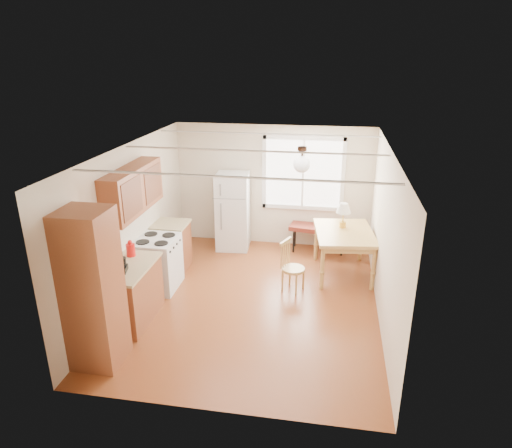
% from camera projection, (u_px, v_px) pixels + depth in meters
% --- Properties ---
extents(room_shell, '(4.60, 5.60, 2.62)m').
position_uv_depth(room_shell, '(252.00, 230.00, 7.05)').
color(room_shell, '#5D2913').
rests_on(room_shell, ground).
extents(kitchen_run, '(0.65, 3.40, 2.20)m').
position_uv_depth(kitchen_run, '(133.00, 263.00, 6.88)').
color(kitchen_run, brown).
rests_on(kitchen_run, ground).
extents(window_unit, '(1.64, 0.05, 1.51)m').
position_uv_depth(window_unit, '(303.00, 173.00, 9.14)').
color(window_unit, white).
rests_on(window_unit, room_shell).
extents(pendant_light, '(0.26, 0.26, 0.40)m').
position_uv_depth(pendant_light, '(302.00, 163.00, 6.97)').
color(pendant_light, black).
rests_on(pendant_light, room_shell).
extents(refrigerator, '(0.69, 0.70, 1.57)m').
position_uv_depth(refrigerator, '(233.00, 211.00, 9.29)').
color(refrigerator, silver).
rests_on(refrigerator, ground).
extents(bench, '(1.20, 0.59, 0.53)m').
position_uv_depth(bench, '(318.00, 229.00, 9.23)').
color(bench, maroon).
rests_on(bench, ground).
extents(dining_table, '(1.17, 1.45, 0.83)m').
position_uv_depth(dining_table, '(344.00, 237.00, 8.16)').
color(dining_table, '#A98141').
rests_on(dining_table, ground).
extents(chair, '(0.44, 0.43, 0.88)m').
position_uv_depth(chair, '(289.00, 262.00, 7.69)').
color(chair, '#A98141').
rests_on(chair, ground).
extents(table_lamp, '(0.26, 0.26, 0.46)m').
position_uv_depth(table_lamp, '(344.00, 210.00, 8.20)').
color(table_lamp, gold).
rests_on(table_lamp, dining_table).
extents(coffee_maker, '(0.21, 0.25, 0.34)m').
position_uv_depth(coffee_maker, '(119.00, 264.00, 6.43)').
color(coffee_maker, black).
rests_on(coffee_maker, kitchen_run).
extents(kettle, '(0.14, 0.14, 0.26)m').
position_uv_depth(kettle, '(131.00, 249.00, 6.95)').
color(kettle, red).
rests_on(kettle, kitchen_run).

